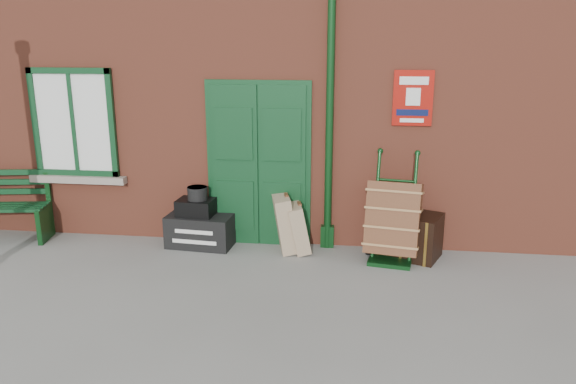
# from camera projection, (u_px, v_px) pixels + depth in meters

# --- Properties ---
(ground) EXTENTS (80.00, 80.00, 0.00)m
(ground) POSITION_uv_depth(u_px,v_px,m) (263.00, 289.00, 6.47)
(ground) COLOR gray
(ground) RESTS_ON ground
(station_building) EXTENTS (10.30, 4.30, 4.36)m
(station_building) POSITION_uv_depth(u_px,v_px,m) (297.00, 77.00, 9.23)
(station_building) COLOR #974630
(station_building) RESTS_ON ground
(houdini_trunk) EXTENTS (0.93, 0.56, 0.44)m
(houdini_trunk) POSITION_uv_depth(u_px,v_px,m) (200.00, 230.00, 7.74)
(houdini_trunk) COLOR black
(houdini_trunk) RESTS_ON ground
(strongbox) EXTENTS (0.52, 0.39, 0.22)m
(strongbox) POSITION_uv_depth(u_px,v_px,m) (196.00, 207.00, 7.66)
(strongbox) COLOR black
(strongbox) RESTS_ON houdini_trunk
(hatbox) EXTENTS (0.29, 0.29, 0.18)m
(hatbox) POSITION_uv_depth(u_px,v_px,m) (197.00, 193.00, 7.60)
(hatbox) COLOR black
(hatbox) RESTS_ON strongbox
(suitcase_back) EXTENTS (0.44, 0.59, 0.77)m
(suitcase_back) POSITION_uv_depth(u_px,v_px,m) (285.00, 223.00, 7.55)
(suitcase_back) COLOR tan
(suitcase_back) RESTS_ON ground
(suitcase_front) EXTENTS (0.42, 0.54, 0.66)m
(suitcase_front) POSITION_uv_depth(u_px,v_px,m) (298.00, 228.00, 7.52)
(suitcase_front) COLOR tan
(suitcase_front) RESTS_ON ground
(porter_trolley) EXTENTS (0.78, 0.82, 1.38)m
(porter_trolley) POSITION_uv_depth(u_px,v_px,m) (393.00, 220.00, 7.21)
(porter_trolley) COLOR #0D3514
(porter_trolley) RESTS_ON ground
(dark_trunk) EXTENTS (0.95, 0.80, 0.59)m
(dark_trunk) POSITION_uv_depth(u_px,v_px,m) (408.00, 234.00, 7.38)
(dark_trunk) COLOR black
(dark_trunk) RESTS_ON ground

